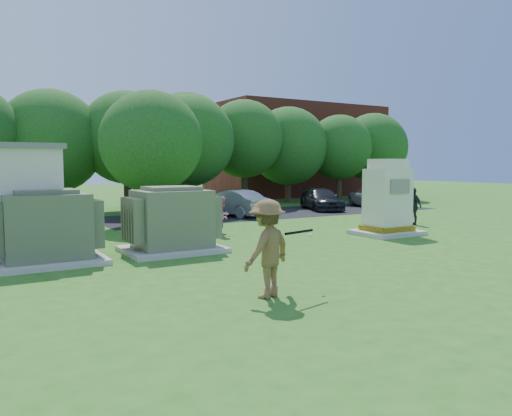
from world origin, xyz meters
TOP-DOWN VIEW (x-y plane):
  - ground at (0.00, 0.00)m, footprint 120.00×120.00m
  - brick_building at (18.00, 27.00)m, footprint 15.00×8.00m
  - parking_strip at (7.00, 13.50)m, footprint 20.00×6.00m
  - transformer_left at (-6.50, 4.50)m, footprint 3.00×2.40m
  - transformer_right at (-2.80, 4.50)m, footprint 3.00×2.40m
  - generator_cabinet at (5.89, 3.79)m, footprint 2.44×2.00m
  - picnic_table at (-0.80, 8.23)m, footprint 1.65×1.24m
  - batter at (-3.14, -1.69)m, footprint 1.51×1.18m
  - person_by_generator at (5.86, 3.85)m, footprint 0.86×0.77m
  - person_at_picnic at (0.17, 6.83)m, footprint 0.93×0.87m
  - person_walking_right at (9.30, 5.53)m, footprint 0.50×1.03m
  - car_white at (-0.32, 13.06)m, footprint 2.19×4.22m
  - car_silver_a at (3.96, 13.15)m, footprint 2.72×4.51m
  - car_dark at (10.41, 13.63)m, footprint 3.27×4.80m
  - car_silver_b at (14.45, 13.30)m, footprint 3.76×5.34m
  - batting_equipment at (-2.44, -1.75)m, footprint 1.25×0.55m
  - tree_row at (1.75, 18.50)m, footprint 41.30×13.30m

SIDE VIEW (x-z plane):
  - ground at x=0.00m, z-range 0.00..0.00m
  - parking_strip at x=7.00m, z-range 0.00..0.01m
  - picnic_table at x=-0.80m, z-range 0.09..0.79m
  - car_dark at x=10.41m, z-range 0.00..1.29m
  - car_silver_b at x=14.45m, z-range 0.00..1.35m
  - car_white at x=-0.32m, z-range 0.00..1.37m
  - car_silver_a at x=3.96m, z-range 0.00..1.41m
  - person_at_picnic at x=0.17m, z-range 0.00..1.54m
  - person_walking_right at x=9.30m, z-range 0.00..1.71m
  - transformer_left at x=-6.50m, z-range -0.07..2.00m
  - transformer_right at x=-2.80m, z-range -0.07..2.00m
  - person_by_generator at x=5.86m, z-range 0.00..1.98m
  - batter at x=-3.14m, z-range 0.00..2.04m
  - generator_cabinet at x=5.89m, z-range -0.19..2.79m
  - batting_equipment at x=-2.44m, z-range 1.19..1.43m
  - brick_building at x=18.00m, z-range 0.00..8.00m
  - tree_row at x=1.75m, z-range 0.50..7.80m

